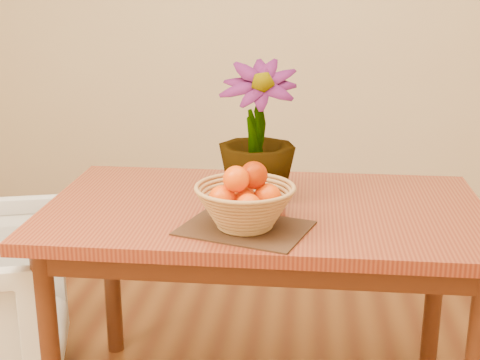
# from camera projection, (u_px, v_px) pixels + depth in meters

# --- Properties ---
(table) EXTENTS (1.40, 0.80, 0.75)m
(table) POSITION_uv_depth(u_px,v_px,m) (264.00, 231.00, 2.16)
(table) COLOR brown
(table) RESTS_ON floor
(placemat) EXTENTS (0.42, 0.36, 0.01)m
(placemat) POSITION_uv_depth(u_px,v_px,m) (245.00, 228.00, 1.93)
(placemat) COLOR #3D2116
(placemat) RESTS_ON table
(wicker_basket) EXTENTS (0.29, 0.29, 0.12)m
(wicker_basket) POSITION_uv_depth(u_px,v_px,m) (245.00, 208.00, 1.92)
(wicker_basket) COLOR #AC7548
(wicker_basket) RESTS_ON placemat
(orange_pile) EXTENTS (0.21, 0.20, 0.14)m
(orange_pile) POSITION_uv_depth(u_px,v_px,m) (246.00, 190.00, 1.90)
(orange_pile) COLOR #FC5B04
(orange_pile) RESTS_ON wicker_basket
(potted_plant) EXTENTS (0.25, 0.25, 0.45)m
(potted_plant) POSITION_uv_depth(u_px,v_px,m) (257.00, 132.00, 2.14)
(potted_plant) COLOR #1A4915
(potted_plant) RESTS_ON table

